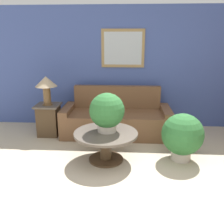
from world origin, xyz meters
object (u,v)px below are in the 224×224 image
table_lamp (46,84)px  potted_plant_floor (182,135)px  coffee_table (106,140)px  side_table (49,119)px  couch_main (116,120)px  potted_plant_on_table (107,112)px

table_lamp → potted_plant_floor: (2.51, -0.96, -0.64)m
coffee_table → side_table: (-1.27, 1.05, -0.03)m
side_table → potted_plant_floor: (2.51, -0.96, 0.10)m
couch_main → potted_plant_floor: bearing=-44.5°
coffee_table → side_table: size_ratio=1.59×
side_table → potted_plant_floor: 2.69m
table_lamp → potted_plant_floor: table_lamp is taller
table_lamp → potted_plant_on_table: bearing=-37.9°
coffee_table → potted_plant_on_table: bearing=71.6°
couch_main → potted_plant_floor: 1.58m
side_table → table_lamp: 0.74m
coffee_table → side_table: bearing=140.3°
potted_plant_on_table → couch_main: bearing=85.0°
couch_main → coffee_table: 1.20m
table_lamp → potted_plant_on_table: size_ratio=0.91×
potted_plant_floor → potted_plant_on_table: bearing=-177.9°
coffee_table → potted_plant_on_table: 0.47m
coffee_table → potted_plant_on_table: potted_plant_on_table is taller
couch_main → potted_plant_on_table: size_ratio=3.48×
side_table → potted_plant_on_table: size_ratio=1.02×
side_table → potted_plant_floor: size_ratio=0.82×
couch_main → potted_plant_on_table: (-0.10, -1.15, 0.52)m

